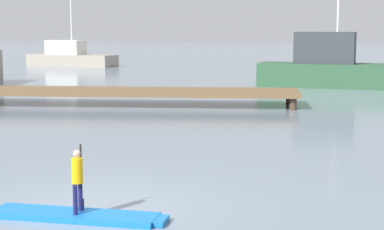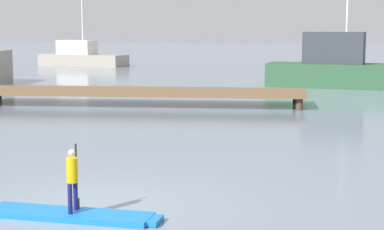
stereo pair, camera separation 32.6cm
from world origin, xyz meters
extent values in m
plane|color=gray|center=(0.00, 0.00, 0.00)|extent=(240.00, 240.00, 0.00)
cube|color=blue|center=(-0.24, -0.75, 0.05)|extent=(2.88, 1.03, 0.10)
cube|color=blue|center=(1.20, -0.95, 0.05)|extent=(0.30, 0.48, 0.09)
cylinder|color=#19194C|center=(-0.16, -0.65, 0.35)|extent=(0.08, 0.08, 0.50)
cylinder|color=#19194C|center=(-0.19, -0.87, 0.35)|extent=(0.08, 0.08, 0.50)
cylinder|color=#F2B20C|center=(-0.17, -0.76, 0.81)|extent=(0.21, 0.21, 0.42)
sphere|color=beige|center=(-0.17, -0.76, 1.10)|extent=(0.12, 0.12, 0.12)
cylinder|color=black|center=(-0.15, -0.60, 0.66)|extent=(0.03, 0.03, 1.13)
cube|color=black|center=(-0.15, -0.60, 0.19)|extent=(0.05, 0.14, 0.18)
cube|color=#2D5638|center=(7.02, 23.40, 0.62)|extent=(7.58, 3.81, 1.25)
cube|color=#33383D|center=(6.83, 23.44, 2.07)|extent=(3.41, 2.50, 1.65)
cube|color=#9E9384|center=(-11.40, 40.62, 0.46)|extent=(7.87, 4.56, 0.92)
cube|color=white|center=(-11.96, 40.82, 1.49)|extent=(3.43, 2.43, 1.14)
cylinder|color=silver|center=(-11.37, 40.61, 4.41)|extent=(0.12, 0.12, 4.70)
cube|color=brown|center=(-1.93, 14.80, 0.54)|extent=(13.39, 2.63, 0.18)
cylinder|color=#473828|center=(4.46, 13.78, 0.32)|extent=(0.28, 0.28, 0.63)
cylinder|color=#473828|center=(4.46, 15.81, 0.32)|extent=(0.28, 0.28, 0.63)
camera|label=1|loc=(2.53, -10.92, 3.16)|focal=60.13mm
camera|label=2|loc=(2.86, -10.89, 3.16)|focal=60.13mm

